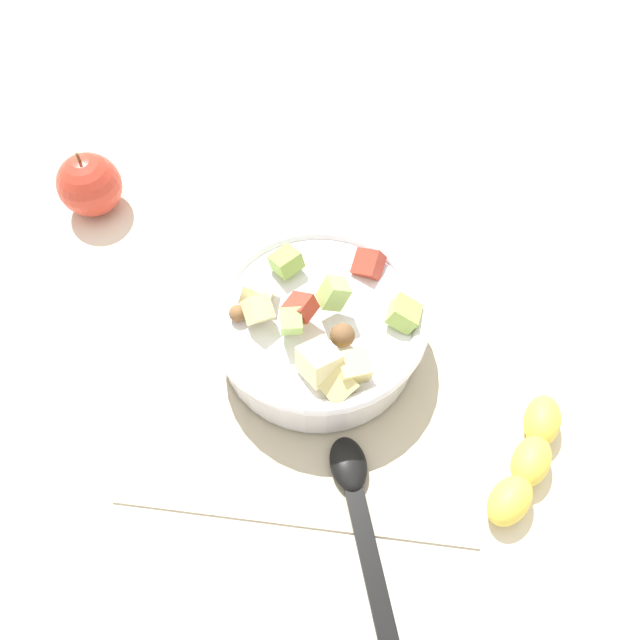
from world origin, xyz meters
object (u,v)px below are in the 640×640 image
object	(u,v)px
serving_spoon	(357,501)
banana_whole	(528,460)
salad_bowl	(320,326)
whole_apple	(90,185)

from	to	relation	value
serving_spoon	banana_whole	world-z (taller)	banana_whole
salad_bowl	banana_whole	distance (m)	0.24
whole_apple	banana_whole	distance (m)	0.59
serving_spoon	whole_apple	world-z (taller)	whole_apple
salad_bowl	serving_spoon	xyz separation A→B (m)	(0.17, 0.06, -0.03)
salad_bowl	serving_spoon	size ratio (longest dim) A/B	1.17
salad_bowl	serving_spoon	bearing A→B (deg)	18.45
salad_bowl	banana_whole	world-z (taller)	salad_bowl
serving_spoon	whole_apple	size ratio (longest dim) A/B	2.15
serving_spoon	whole_apple	bearing A→B (deg)	-133.15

